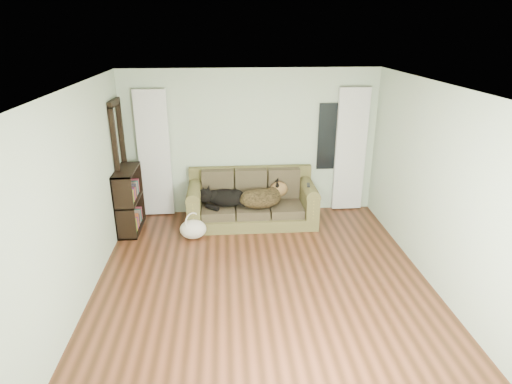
{
  "coord_description": "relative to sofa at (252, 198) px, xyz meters",
  "views": [
    {
      "loc": [
        -0.47,
        -4.9,
        3.25
      ],
      "look_at": [
        0.02,
        1.6,
        0.71
      ],
      "focal_mm": 30.0,
      "sensor_mm": 36.0,
      "label": 1
    }
  ],
  "objects": [
    {
      "name": "wall_left",
      "position": [
        -2.23,
        -1.97,
        0.85
      ],
      "size": [
        0.04,
        5.0,
        2.6
      ],
      "primitive_type": "cube",
      "color": "#AEC8A5",
      "rests_on": "ground"
    },
    {
      "name": "door_casing",
      "position": [
        -2.18,
        0.07,
        0.6
      ],
      "size": [
        0.07,
        0.6,
        2.1
      ],
      "primitive_type": "cube",
      "color": "black",
      "rests_on": "ground"
    },
    {
      "name": "dog_shepherd",
      "position": [
        0.17,
        -0.11,
        0.04
      ],
      "size": [
        0.85,
        0.67,
        0.34
      ],
      "primitive_type": "ellipsoid",
      "rotation": [
        0.0,
        0.0,
        3.33
      ],
      "color": "black",
      "rests_on": "sofa"
    },
    {
      "name": "tote_bag",
      "position": [
        -1.0,
        -0.55,
        -0.29
      ],
      "size": [
        0.53,
        0.48,
        0.32
      ],
      "primitive_type": "ellipsoid",
      "rotation": [
        0.0,
        0.0,
        0.4
      ],
      "color": "beige",
      "rests_on": "floor"
    },
    {
      "name": "floor",
      "position": [
        0.02,
        -1.97,
        -0.45
      ],
      "size": [
        5.0,
        5.0,
        0.0
      ],
      "primitive_type": "plane",
      "color": "#3B2111",
      "rests_on": "ground"
    },
    {
      "name": "dog_black_lab",
      "position": [
        -0.49,
        -0.02,
        0.03
      ],
      "size": [
        0.76,
        0.61,
        0.28
      ],
      "primitive_type": "ellipsoid",
      "rotation": [
        0.0,
        0.0,
        -0.25
      ],
      "color": "black",
      "rests_on": "sofa"
    },
    {
      "name": "tv_remote",
      "position": [
        0.95,
        -0.16,
        0.28
      ],
      "size": [
        0.09,
        0.21,
        0.02
      ],
      "primitive_type": "cube",
      "rotation": [
        0.0,
        0.0,
        -0.15
      ],
      "color": "black",
      "rests_on": "sofa"
    },
    {
      "name": "sofa",
      "position": [
        0.0,
        0.0,
        0.0
      ],
      "size": [
        2.2,
        0.95,
        0.9
      ],
      "primitive_type": "cube",
      "color": "brown",
      "rests_on": "floor"
    },
    {
      "name": "ceiling",
      "position": [
        0.02,
        -1.97,
        2.15
      ],
      "size": [
        5.0,
        5.0,
        0.0
      ],
      "primitive_type": "plane",
      "color": "white",
      "rests_on": "ground"
    },
    {
      "name": "bookshelf",
      "position": [
        -2.07,
        -0.12,
        0.05
      ],
      "size": [
        0.4,
        0.89,
        1.07
      ],
      "primitive_type": "cube",
      "rotation": [
        0.0,
        0.0,
        0.09
      ],
      "color": "black",
      "rests_on": "floor"
    },
    {
      "name": "wall_right",
      "position": [
        2.27,
        -1.97,
        0.85
      ],
      "size": [
        0.04,
        5.0,
        2.6
      ],
      "primitive_type": "cube",
      "color": "#AEC8A5",
      "rests_on": "ground"
    },
    {
      "name": "window_pane",
      "position": [
        1.47,
        0.5,
        0.95
      ],
      "size": [
        0.5,
        0.03,
        1.2
      ],
      "primitive_type": "cube",
      "color": "black",
      "rests_on": "wall_back"
    },
    {
      "name": "curtain_right",
      "position": [
        1.82,
        0.45,
        0.7
      ],
      "size": [
        0.55,
        0.08,
        2.25
      ],
      "primitive_type": "cube",
      "color": "white",
      "rests_on": "ground"
    },
    {
      "name": "curtain_left",
      "position": [
        -1.68,
        0.45,
        0.7
      ],
      "size": [
        0.55,
        0.08,
        2.25
      ],
      "primitive_type": "cube",
      "color": "white",
      "rests_on": "ground"
    },
    {
      "name": "wall_back",
      "position": [
        0.02,
        0.53,
        0.85
      ],
      "size": [
        4.5,
        0.04,
        2.6
      ],
      "primitive_type": "cube",
      "color": "#AEC8A5",
      "rests_on": "ground"
    }
  ]
}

